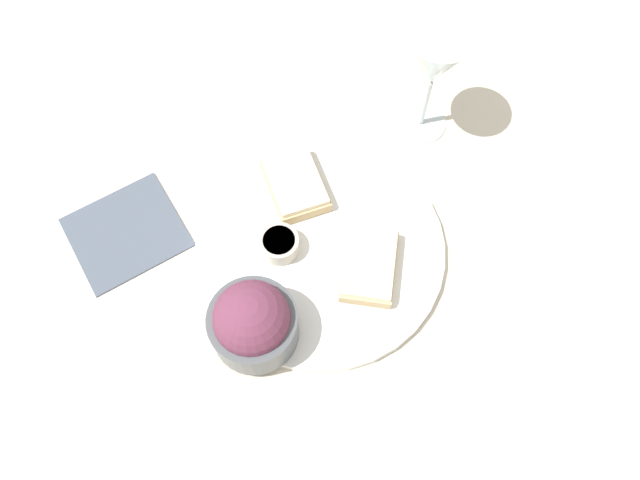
{
  "coord_description": "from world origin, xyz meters",
  "views": [
    {
      "loc": [
        -0.33,
        0.07,
        0.75
      ],
      "look_at": [
        0.0,
        0.0,
        0.03
      ],
      "focal_mm": 35.0,
      "sensor_mm": 36.0,
      "label": 1
    }
  ],
  "objects_px": {
    "wine_glass": "(435,63)",
    "napkin": "(126,232)",
    "salad_bowl": "(253,322)",
    "cheese_toast_far": "(369,265)",
    "sauce_ramekin": "(279,244)",
    "cheese_toast_near": "(295,184)"
  },
  "relations": [
    {
      "from": "cheese_toast_far",
      "to": "napkin",
      "type": "xyz_separation_m",
      "value": [
        0.13,
        0.3,
        -0.02
      ]
    },
    {
      "from": "salad_bowl",
      "to": "sauce_ramekin",
      "type": "distance_m",
      "value": 0.12
    },
    {
      "from": "salad_bowl",
      "to": "sauce_ramekin",
      "type": "relative_size",
      "value": 2.1
    },
    {
      "from": "salad_bowl",
      "to": "wine_glass",
      "type": "relative_size",
      "value": 0.59
    },
    {
      "from": "cheese_toast_near",
      "to": "wine_glass",
      "type": "relative_size",
      "value": 0.6
    },
    {
      "from": "cheese_toast_far",
      "to": "wine_glass",
      "type": "bearing_deg",
      "value": -31.96
    },
    {
      "from": "cheese_toast_near",
      "to": "napkin",
      "type": "xyz_separation_m",
      "value": [
        -0.01,
        0.23,
        -0.02
      ]
    },
    {
      "from": "salad_bowl",
      "to": "cheese_toast_far",
      "type": "bearing_deg",
      "value": -71.45
    },
    {
      "from": "wine_glass",
      "to": "salad_bowl",
      "type": "bearing_deg",
      "value": 132.62
    },
    {
      "from": "sauce_ramekin",
      "to": "cheese_toast_far",
      "type": "distance_m",
      "value": 0.12
    },
    {
      "from": "salad_bowl",
      "to": "cheese_toast_near",
      "type": "height_order",
      "value": "salad_bowl"
    },
    {
      "from": "sauce_ramekin",
      "to": "wine_glass",
      "type": "relative_size",
      "value": 0.28
    },
    {
      "from": "sauce_ramekin",
      "to": "cheese_toast_near",
      "type": "height_order",
      "value": "same"
    },
    {
      "from": "napkin",
      "to": "salad_bowl",
      "type": "bearing_deg",
      "value": -140.46
    },
    {
      "from": "cheese_toast_near",
      "to": "wine_glass",
      "type": "xyz_separation_m",
      "value": [
        0.08,
        -0.2,
        0.1
      ]
    },
    {
      "from": "salad_bowl",
      "to": "napkin",
      "type": "bearing_deg",
      "value": 39.54
    },
    {
      "from": "sauce_ramekin",
      "to": "cheese_toast_far",
      "type": "bearing_deg",
      "value": -116.45
    },
    {
      "from": "salad_bowl",
      "to": "napkin",
      "type": "relative_size",
      "value": 0.6
    },
    {
      "from": "wine_glass",
      "to": "napkin",
      "type": "distance_m",
      "value": 0.46
    },
    {
      "from": "napkin",
      "to": "cheese_toast_far",
      "type": "bearing_deg",
      "value": -112.58
    },
    {
      "from": "sauce_ramekin",
      "to": "cheese_toast_far",
      "type": "relative_size",
      "value": 0.43
    },
    {
      "from": "cheese_toast_far",
      "to": "napkin",
      "type": "distance_m",
      "value": 0.33
    }
  ]
}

